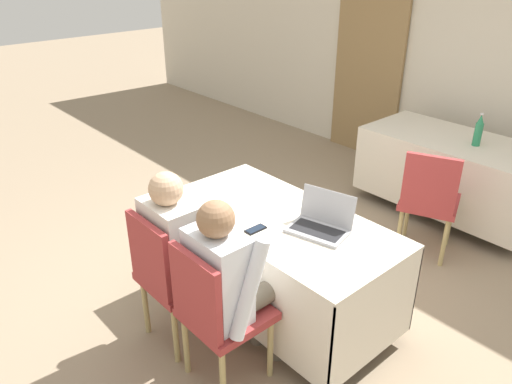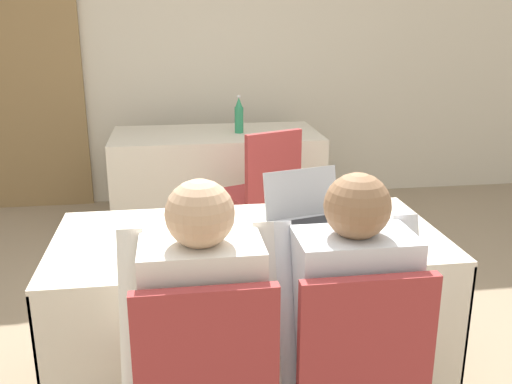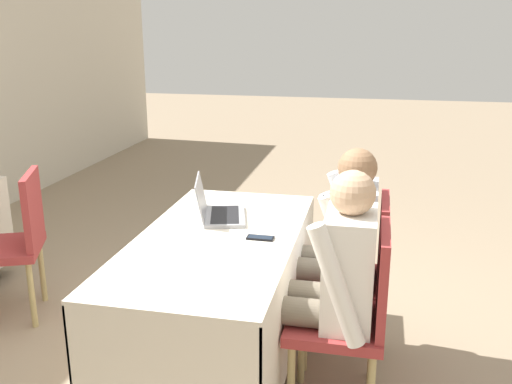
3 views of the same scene
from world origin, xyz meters
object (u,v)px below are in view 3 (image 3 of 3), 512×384
at_px(laptop, 218,211).
at_px(person_checkered_shirt, 331,278).
at_px(chair_far_spare, 15,238).
at_px(person_white_shirt, 339,242).
at_px(chair_near_left, 353,312).
at_px(cell_phone, 260,238).
at_px(chair_near_right, 357,271).

xyz_separation_m(laptop, person_checkered_shirt, (-0.51, -0.68, -0.11)).
bearing_deg(chair_far_spare, person_white_shirt, 65.85).
bearing_deg(chair_near_left, person_checkered_shirt, -90.00).
bearing_deg(cell_phone, person_checkered_shirt, -122.80).
bearing_deg(chair_near_right, person_white_shirt, -90.00).
height_order(chair_far_spare, person_checkered_shirt, person_checkered_shirt).
height_order(cell_phone, chair_far_spare, chair_far_spare).
distance_m(chair_near_left, chair_near_right, 0.46).
bearing_deg(person_checkered_shirt, chair_far_spare, -104.57).
distance_m(laptop, chair_far_spare, 1.33).
relative_size(chair_near_right, chair_far_spare, 1.00).
xyz_separation_m(laptop, cell_phone, (-0.26, -0.30, -0.04)).
bearing_deg(chair_far_spare, person_checkered_shirt, 52.81).
relative_size(cell_phone, chair_near_left, 0.15).
distance_m(laptop, person_checkered_shirt, 0.86).
xyz_separation_m(laptop, person_white_shirt, (-0.05, -0.68, -0.11)).
relative_size(cell_phone, person_white_shirt, 0.12).
height_order(cell_phone, chair_near_left, chair_near_left).
bearing_deg(laptop, cell_phone, -146.26).
relative_size(chair_near_left, person_checkered_shirt, 0.78).
relative_size(laptop, person_checkered_shirt, 0.35).
relative_size(cell_phone, chair_far_spare, 0.15).
bearing_deg(person_checkered_shirt, chair_near_left, 90.00).
relative_size(chair_near_right, person_white_shirt, 0.78).
distance_m(laptop, cell_phone, 0.40).
bearing_deg(chair_near_right, laptop, -93.68).
relative_size(chair_near_left, chair_far_spare, 1.00).
xyz_separation_m(chair_near_right, person_white_shirt, (0.00, 0.10, 0.16)).
distance_m(chair_near_left, person_checkered_shirt, 0.19).
height_order(chair_near_right, person_white_shirt, person_white_shirt).
bearing_deg(laptop, chair_near_left, -137.92).
bearing_deg(chair_far_spare, chair_near_right, 65.93).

